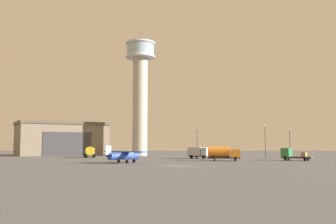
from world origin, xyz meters
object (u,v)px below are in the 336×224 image
truck_box_silver (199,152)px  truck_flatbed_green (292,154)px  truck_fuel_tanker_yellow (90,151)px  control_tower (140,86)px  light_post_north (265,138)px  airplane_blue (123,155)px  light_post_west (290,140)px  light_post_east (197,139)px  truck_fuel_tanker_orange (223,153)px

truck_box_silver → truck_flatbed_green: (19.59, -11.52, -0.33)m
truck_fuel_tanker_yellow → truck_flatbed_green: 52.70m
control_tower → truck_box_silver: 38.38m
truck_box_silver → light_post_north: (19.44, 13.02, 3.84)m
control_tower → airplane_blue: control_tower is taller
truck_box_silver → light_post_west: (27.66, 17.23, 3.27)m
light_post_west → light_post_east: light_post_east is taller
truck_fuel_tanker_orange → truck_fuel_tanker_yellow: bearing=153.1°
truck_fuel_tanker_yellow → light_post_north: light_post_north is taller
truck_fuel_tanker_orange → airplane_blue: bearing=-145.1°
truck_fuel_tanker_yellow → light_post_west: size_ratio=0.76×
airplane_blue → truck_flatbed_green: size_ratio=1.40×
light_post_west → light_post_east: size_ratio=0.97×
airplane_blue → truck_fuel_tanker_yellow: airplane_blue is taller
truck_fuel_tanker_yellow → truck_flatbed_green: bearing=-122.9°
truck_fuel_tanker_yellow → light_post_east: light_post_east is taller
truck_flatbed_green → light_post_west: (8.07, 28.75, 3.60)m
truck_fuel_tanker_orange → truck_box_silver: bearing=112.5°
light_post_east → light_post_north: bearing=0.4°
control_tower → truck_flatbed_green: size_ratio=6.30×
control_tower → truck_fuel_tanker_orange: 50.81m
truck_fuel_tanker_yellow → light_post_east: bearing=-91.4°
control_tower → light_post_west: size_ratio=5.06×
light_post_east → truck_fuel_tanker_orange: bearing=-81.0°
light_post_north → control_tower: bearing=160.3°
truck_flatbed_green → control_tower: bearing=-8.8°
truck_fuel_tanker_yellow → control_tower: bearing=-43.3°
truck_fuel_tanker_yellow → truck_fuel_tanker_orange: 40.11m
truck_flatbed_green → truck_fuel_tanker_orange: truck_fuel_tanker_orange is taller
truck_box_silver → truck_fuel_tanker_yellow: (-29.56, 7.46, 0.05)m
airplane_blue → truck_fuel_tanker_yellow: 35.53m
truck_flatbed_green → light_post_east: (-19.56, 24.41, 3.75)m
light_post_west → light_post_north: bearing=-152.9°
truck_box_silver → light_post_west: size_ratio=0.75×
airplane_blue → truck_fuel_tanker_orange: bearing=-19.8°
truck_box_silver → truck_flatbed_green: truck_box_silver is taller
control_tower → light_post_north: control_tower is taller
truck_flatbed_green → light_post_west: bearing=-69.1°
truck_flatbed_green → light_post_north: 24.89m
truck_flatbed_green → light_post_east: 31.50m
airplane_blue → light_post_north: 51.83m
truck_flatbed_green → truck_fuel_tanker_orange: size_ratio=0.94×
control_tower → truck_fuel_tanker_yellow: control_tower is taller
light_post_west → light_post_north: light_post_north is taller
truck_flatbed_green → airplane_blue: bearing=57.8°
truck_flatbed_green → truck_box_silver: bearing=6.1°
truck_flatbed_green → truck_fuel_tanker_orange: 15.50m
control_tower → truck_box_silver: (17.93, -26.42, -21.29)m
light_post_east → light_post_west: bearing=8.9°
airplane_blue → light_post_west: bearing=-4.7°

